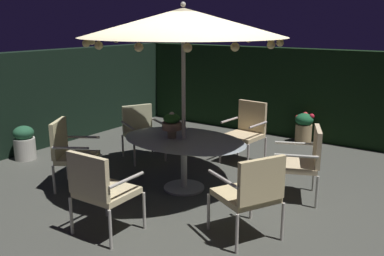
# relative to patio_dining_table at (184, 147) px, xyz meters

# --- Properties ---
(ground_plane) EXTENTS (7.96, 7.94, 0.02)m
(ground_plane) POSITION_rel_patio_dining_table_xyz_m (0.30, -0.16, -0.64)
(ground_plane) COLOR #45463F
(hedge_backdrop_rear) EXTENTS (7.96, 0.30, 1.84)m
(hedge_backdrop_rear) POSITION_rel_patio_dining_table_xyz_m (0.30, 3.66, 0.29)
(hedge_backdrop_rear) COLOR black
(hedge_backdrop_rear) RESTS_ON ground_plane
(hedge_backdrop_left) EXTENTS (0.30, 7.94, 1.84)m
(hedge_backdrop_left) POSITION_rel_patio_dining_table_xyz_m (-3.53, -0.16, 0.29)
(hedge_backdrop_left) COLOR black
(hedge_backdrop_left) RESTS_ON ground_plane
(patio_dining_table) EXTENTS (1.88, 1.32, 0.76)m
(patio_dining_table) POSITION_rel_patio_dining_table_xyz_m (0.00, 0.00, 0.00)
(patio_dining_table) COLOR #B3B2AB
(patio_dining_table) RESTS_ON ground_plane
(patio_umbrella) EXTENTS (2.79, 2.79, 2.62)m
(patio_umbrella) POSITION_rel_patio_dining_table_xyz_m (0.00, -0.00, 1.72)
(patio_umbrella) COLOR #B9B1A9
(patio_umbrella) RESTS_ON ground_plane
(centerpiece_planter) EXTENTS (0.28, 0.28, 0.38)m
(centerpiece_planter) POSITION_rel_patio_dining_table_xyz_m (-0.17, -0.05, 0.34)
(centerpiece_planter) COLOR #847054
(centerpiece_planter) RESTS_ON patio_dining_table
(patio_chair_north) EXTENTS (0.82, 0.81, 0.92)m
(patio_chair_north) POSITION_rel_patio_dining_table_xyz_m (-1.47, 0.75, -0.11)
(patio_chair_north) COLOR #B5AEA7
(patio_chair_north) RESTS_ON ground_plane
(patio_chair_northeast) EXTENTS (0.79, 0.80, 1.00)m
(patio_chair_northeast) POSITION_rel_patio_dining_table_xyz_m (-1.40, -0.88, -0.07)
(patio_chair_northeast) COLOR #B9B7AB
(patio_chair_northeast) RESTS_ON ground_plane
(patio_chair_east) EXTENTS (0.66, 0.61, 1.00)m
(patio_chair_east) POSITION_rel_patio_dining_table_xyz_m (0.04, -1.65, -0.04)
(patio_chair_east) COLOR #B2ADA3
(patio_chair_east) RESTS_ON ground_plane
(patio_chair_southeast) EXTENTS (0.85, 0.85, 1.00)m
(patio_chair_southeast) POSITION_rel_patio_dining_table_xyz_m (1.46, -0.77, -0.05)
(patio_chair_southeast) COLOR #BBB2A9
(patio_chair_southeast) RESTS_ON ground_plane
(patio_chair_south) EXTENTS (0.80, 0.81, 1.00)m
(patio_chair_south) POSITION_rel_patio_dining_table_xyz_m (1.52, 0.64, -0.05)
(patio_chair_south) COLOR #B2B0A6
(patio_chair_south) RESTS_ON ground_plane
(patio_chair_southwest) EXTENTS (0.65, 0.64, 1.04)m
(patio_chair_southwest) POSITION_rel_patio_dining_table_xyz_m (0.15, 1.65, -0.05)
(patio_chair_southwest) COLOR #BAADAB
(patio_chair_southwest) RESTS_ON ground_plane
(potted_plant_back_center) EXTENTS (0.37, 0.37, 0.60)m
(potted_plant_back_center) POSITION_rel_patio_dining_table_xyz_m (-3.11, -0.49, -0.33)
(potted_plant_back_center) COLOR beige
(potted_plant_back_center) RESTS_ON ground_plane
(potted_plant_left_near) EXTENTS (0.37, 0.35, 0.61)m
(potted_plant_left_near) POSITION_rel_patio_dining_table_xyz_m (0.56, 3.32, -0.31)
(potted_plant_left_near) COLOR tan
(potted_plant_left_near) RESTS_ON ground_plane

